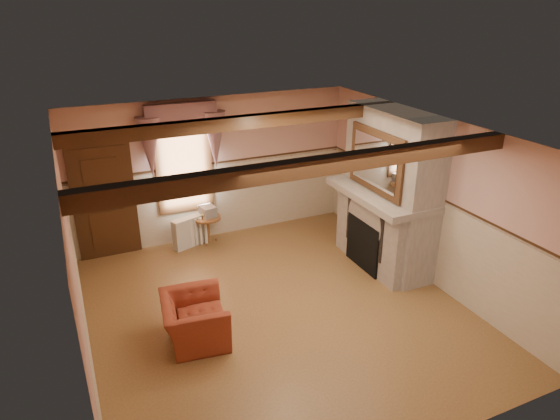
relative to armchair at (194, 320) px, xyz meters
name	(u,v)px	position (x,y,z in m)	size (l,w,h in m)	color
floor	(277,310)	(1.34, 0.18, -0.32)	(5.50, 6.00, 0.01)	brown
ceiling	(277,133)	(1.34, 0.18, 2.48)	(5.50, 6.00, 0.01)	silver
wall_back	(214,169)	(1.34, 3.18, 1.08)	(5.50, 0.02, 2.80)	#D59F93
wall_front	(407,352)	(1.34, -2.82, 1.08)	(5.50, 0.02, 2.80)	#D59F93
wall_left	(74,267)	(-1.41, 0.18, 1.08)	(0.02, 6.00, 2.80)	#D59F93
wall_right	(429,199)	(4.09, 0.18, 1.08)	(0.02, 6.00, 2.80)	#D59F93
wainscot	(277,268)	(1.34, 0.18, 0.43)	(5.50, 6.00, 1.50)	beige
chair_rail	(277,222)	(1.34, 0.18, 1.18)	(5.50, 6.00, 0.08)	black
firebox	(366,244)	(3.34, 0.78, 0.13)	(0.20, 0.95, 0.90)	black
armchair	(194,320)	(0.00, 0.00, 0.00)	(1.00, 0.87, 0.65)	maroon
side_table	(208,229)	(1.05, 2.88, -0.05)	(0.55, 0.55, 0.55)	brown
book_stack	(208,211)	(1.09, 2.91, 0.33)	(0.26, 0.32, 0.20)	#B7AD8C
radiator	(190,232)	(0.70, 2.88, -0.02)	(0.70, 0.18, 0.60)	silver
bowl	(377,186)	(3.59, 0.93, 1.14)	(0.32, 0.32, 0.08)	brown
mantel_clock	(359,173)	(3.59, 1.51, 1.20)	(0.14, 0.24, 0.20)	black
oil_lamp	(375,179)	(3.59, 1.01, 1.24)	(0.11, 0.11, 0.28)	gold
candle_red	(411,202)	(3.59, 0.01, 1.18)	(0.06, 0.06, 0.16)	#A2131A
jar_yellow	(391,192)	(3.59, 0.53, 1.16)	(0.06, 0.06, 0.12)	gold
fireplace	(391,190)	(3.77, 0.78, 1.08)	(0.85, 2.00, 2.80)	gray
mantel	(382,194)	(3.59, 0.78, 1.04)	(1.05, 2.05, 0.12)	gray
overmantel_mirror	(375,161)	(3.40, 0.78, 1.65)	(0.06, 1.44, 1.04)	silver
door	(105,203)	(-0.76, 3.12, 0.73)	(1.10, 0.10, 2.10)	black
window	(183,161)	(0.74, 3.15, 1.33)	(1.06, 0.08, 2.02)	white
window_drapes	(182,130)	(0.74, 3.06, 1.93)	(1.30, 0.14, 1.40)	gray
ceiling_beam_front	(319,166)	(1.34, -1.02, 2.38)	(5.50, 0.18, 0.20)	black
ceiling_beam_back	(245,122)	(1.34, 1.38, 2.38)	(5.50, 0.18, 0.20)	black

